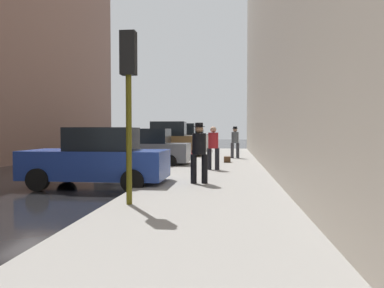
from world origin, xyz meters
TOP-DOWN VIEW (x-y plane):
  - ground_plane at (0.00, 0.00)m, footprint 120.00×120.00m
  - sidewalk at (6.00, 0.00)m, footprint 4.00×40.00m
  - parked_blue_sedan at (2.65, -1.64)m, footprint 4.21×2.08m
  - parked_gray_coupe at (2.65, 4.60)m, footprint 4.23×2.11m
  - parked_bronze_suv at (2.65, 10.38)m, footprint 4.64×2.14m
  - parked_white_van at (2.65, 16.28)m, footprint 4.65×2.17m
  - parked_black_suv at (2.65, 21.31)m, footprint 4.66×2.18m
  - parked_silver_sedan at (2.65, 27.06)m, footprint 4.22×2.09m
  - fire_hydrant at (4.45, 7.06)m, footprint 0.42×0.22m
  - traffic_light at (4.50, -4.86)m, footprint 0.32×0.32m
  - pedestrian_with_beanie at (6.86, 8.67)m, footprint 0.53×0.48m
  - pedestrian_with_fedora at (5.70, -1.62)m, footprint 0.51×0.43m
  - pedestrian_in_red_jacket at (5.93, 2.26)m, footprint 0.53×0.47m
  - duffel_bag at (6.45, 5.81)m, footprint 0.32×0.44m

SIDE VIEW (x-z plane):
  - ground_plane at x=0.00m, z-range 0.00..0.00m
  - sidewalk at x=6.00m, z-range 0.00..0.15m
  - duffel_bag at x=6.45m, z-range 0.15..0.43m
  - fire_hydrant at x=4.45m, z-range 0.15..0.85m
  - parked_blue_sedan at x=2.65m, z-range -0.05..1.74m
  - parked_gray_coupe at x=2.65m, z-range -0.05..1.74m
  - parked_silver_sedan at x=2.65m, z-range -0.05..1.74m
  - parked_bronze_suv at x=2.65m, z-range -0.09..2.16m
  - parked_white_van at x=2.65m, z-range -0.09..2.16m
  - parked_black_suv at x=2.65m, z-range -0.09..2.16m
  - pedestrian_in_red_jacket at x=5.93m, z-range 0.25..1.96m
  - pedestrian_with_beanie at x=6.86m, z-range 0.25..2.02m
  - pedestrian_with_fedora at x=5.70m, z-range 0.25..2.02m
  - traffic_light at x=4.50m, z-range 0.96..4.56m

